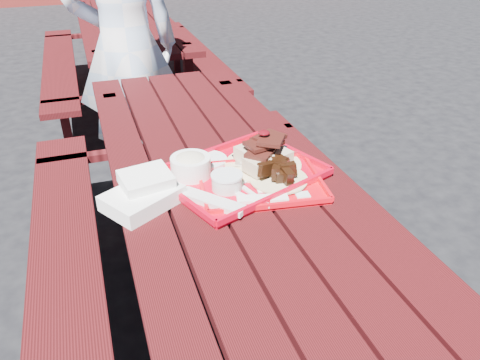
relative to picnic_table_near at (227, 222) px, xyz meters
The scene contains 7 objects.
ground 0.56m from the picnic_table_near, ahead, with size 60.00×60.00×0.00m, color black.
picnic_table_near is the anchor object (origin of this frame).
picnic_table_far 2.80m from the picnic_table_near, 90.00° to the left, with size 1.41×2.40×0.75m.
near_tray 0.23m from the picnic_table_near, ahead, with size 0.61×0.54×0.16m.
far_tray 0.25m from the picnic_table_near, 50.78° to the right, with size 0.44×0.36×0.07m.
white_cloth 0.38m from the picnic_table_near, 165.40° to the right, with size 0.27×0.25×0.09m.
person 1.49m from the picnic_table_near, 95.82° to the left, with size 0.62×0.41×1.71m, color #C1DBFE.
Camera 1 is at (-0.41, -1.33, 1.55)m, focal length 35.00 mm.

